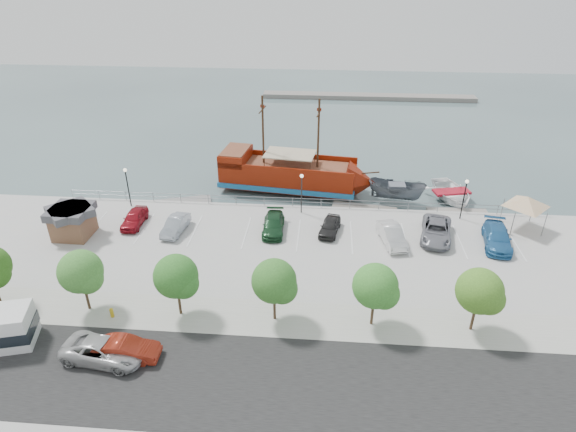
{
  "coord_description": "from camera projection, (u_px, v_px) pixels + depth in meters",
  "views": [
    {
      "loc": [
        2.18,
        -37.03,
        23.53
      ],
      "look_at": [
        -1.0,
        2.0,
        2.0
      ],
      "focal_mm": 30.0,
      "sensor_mm": 36.0,
      "label": 1
    }
  ],
  "objects": [
    {
      "name": "fire_hydrant",
      "position": [
        112.0,
        312.0,
        35.1
      ],
      "size": [
        0.28,
        0.28,
        0.82
      ],
      "rotation": [
        0.0,
        0.0,
        0.27
      ],
      "color": "gold",
      "rests_on": "sidewalk"
    },
    {
      "name": "dock_west",
      "position": [
        181.0,
        203.0,
        53.22
      ],
      "size": [
        6.93,
        3.78,
        0.38
      ],
      "primitive_type": "cube",
      "rotation": [
        0.0,
        0.0,
        0.3
      ],
      "color": "gray",
      "rests_on": "ground"
    },
    {
      "name": "street_sedan",
      "position": [
        125.0,
        349.0,
        31.44
      ],
      "size": [
        4.48,
        1.61,
        1.47
      ],
      "primitive_type": "imported",
      "rotation": [
        0.0,
        0.0,
        1.58
      ],
      "color": "maroon",
      "rests_on": "street"
    },
    {
      "name": "dock_east",
      "position": [
        458.0,
        213.0,
        51.09
      ],
      "size": [
        6.38,
        2.08,
        0.36
      ],
      "primitive_type": "cube",
      "rotation": [
        0.0,
        0.0,
        0.05
      ],
      "color": "gray",
      "rests_on": "ground"
    },
    {
      "name": "lamp_post_mid",
      "position": [
        302.0,
        187.0,
        48.09
      ],
      "size": [
        0.36,
        0.36,
        4.28
      ],
      "color": "black",
      "rests_on": "land_slab"
    },
    {
      "name": "tree_b",
      "position": [
        82.0,
        273.0,
        34.5
      ],
      "size": [
        3.3,
        3.2,
        5.0
      ],
      "color": "#473321",
      "rests_on": "sidewalk"
    },
    {
      "name": "tree_d",
      "position": [
        276.0,
        283.0,
        33.51
      ],
      "size": [
        3.3,
        3.2,
        5.0
      ],
      "color": "#473321",
      "rests_on": "sidewalk"
    },
    {
      "name": "patrol_boat",
      "position": [
        396.0,
        193.0,
        53.08
      ],
      "size": [
        6.7,
        4.04,
        2.44
      ],
      "primitive_type": "imported",
      "rotation": [
        0.0,
        0.0,
        1.29
      ],
      "color": "slate",
      "rests_on": "ground"
    },
    {
      "name": "canopy_tent",
      "position": [
        528.0,
        197.0,
        45.08
      ],
      "size": [
        4.8,
        4.8,
        3.9
      ],
      "rotation": [
        0.0,
        0.0,
        0.03
      ],
      "color": "slate",
      "rests_on": "land_slab"
    },
    {
      "name": "far_shore",
      "position": [
        368.0,
        97.0,
        91.45
      ],
      "size": [
        40.0,
        3.0,
        0.8
      ],
      "primitive_type": "cube",
      "color": "gray",
      "rests_on": "ground"
    },
    {
      "name": "parked_car_e",
      "position": [
        330.0,
        226.0,
        45.65
      ],
      "size": [
        2.4,
        4.31,
        1.39
      ],
      "primitive_type": "imported",
      "rotation": [
        0.0,
        0.0,
        -0.2
      ],
      "color": "black",
      "rests_on": "land_slab"
    },
    {
      "name": "parked_car_d",
      "position": [
        273.0,
        225.0,
        45.88
      ],
      "size": [
        2.14,
        4.94,
        1.42
      ],
      "primitive_type": "imported",
      "rotation": [
        0.0,
        0.0,
        0.03
      ],
      "color": "#184023",
      "rests_on": "land_slab"
    },
    {
      "name": "tree_e",
      "position": [
        377.0,
        288.0,
        33.01
      ],
      "size": [
        3.3,
        3.2,
        5.0
      ],
      "color": "#473321",
      "rests_on": "sidewalk"
    },
    {
      "name": "seawall_railing",
      "position": [
        302.0,
        202.0,
        50.39
      ],
      "size": [
        50.0,
        0.06,
        1.0
      ],
      "color": "slate",
      "rests_on": "land_slab"
    },
    {
      "name": "pirate_ship",
      "position": [
        299.0,
        176.0,
        55.39
      ],
      "size": [
        18.36,
        7.09,
        11.45
      ],
      "rotation": [
        0.0,
        0.0,
        -0.13
      ],
      "color": "maroon",
      "rests_on": "ground"
    },
    {
      "name": "street",
      "position": [
        281.0,
        384.0,
        29.86
      ],
      "size": [
        100.0,
        8.0,
        0.04
      ],
      "primitive_type": "cube",
      "color": "black",
      "rests_on": "land_slab"
    },
    {
      "name": "speedboat",
      "position": [
        451.0,
        195.0,
        53.77
      ],
      "size": [
        6.45,
        7.93,
        1.44
      ],
      "primitive_type": "imported",
      "rotation": [
        0.0,
        0.0,
        0.23
      ],
      "color": "white",
      "rests_on": "ground"
    },
    {
      "name": "parked_car_b",
      "position": [
        175.0,
        225.0,
        45.78
      ],
      "size": [
        1.98,
        4.45,
        1.42
      ],
      "primitive_type": "imported",
      "rotation": [
        0.0,
        0.0,
        -0.11
      ],
      "color": "#959CA8",
      "rests_on": "land_slab"
    },
    {
      "name": "lamp_post_left",
      "position": [
        127.0,
        181.0,
        49.38
      ],
      "size": [
        0.36,
        0.36,
        4.28
      ],
      "color": "black",
      "rests_on": "land_slab"
    },
    {
      "name": "lamp_post_right",
      "position": [
        465.0,
        192.0,
        46.96
      ],
      "size": [
        0.36,
        0.36,
        4.28
      ],
      "color": "black",
      "rests_on": "land_slab"
    },
    {
      "name": "parked_car_a",
      "position": [
        134.0,
        218.0,
        46.96
      ],
      "size": [
        1.74,
        4.3,
        1.47
      ],
      "primitive_type": "imported",
      "rotation": [
        0.0,
        0.0,
        0.0
      ],
      "color": "maroon",
      "rests_on": "land_slab"
    },
    {
      "name": "parked_car_h",
      "position": [
        497.0,
        237.0,
        43.66
      ],
      "size": [
        3.1,
        5.81,
        1.6
      ],
      "primitive_type": "imported",
      "rotation": [
        0.0,
        0.0,
        -0.16
      ],
      "color": "#2969A3",
      "rests_on": "land_slab"
    },
    {
      "name": "tree_f",
      "position": [
        482.0,
        293.0,
        32.51
      ],
      "size": [
        3.3,
        3.2,
        5.0
      ],
      "color": "#473321",
      "rests_on": "sidewalk"
    },
    {
      "name": "parked_car_g",
      "position": [
        436.0,
        231.0,
        44.68
      ],
      "size": [
        3.79,
        6.19,
        1.6
      ],
      "primitive_type": "imported",
      "rotation": [
        0.0,
        0.0,
        -0.21
      ],
      "color": "gray",
      "rests_on": "land_slab"
    },
    {
      "name": "sidewalk",
      "position": [
        288.0,
        319.0,
        35.09
      ],
      "size": [
        100.0,
        4.0,
        0.05
      ],
      "primitive_type": "cube",
      "color": "#9F9E93",
      "rests_on": "land_slab"
    },
    {
      "name": "tree_c",
      "position": [
        178.0,
        278.0,
        34.01
      ],
      "size": [
        3.3,
        3.2,
        5.0
      ],
      "color": "#473321",
      "rests_on": "sidewalk"
    },
    {
      "name": "shed",
      "position": [
        72.0,
        221.0,
        44.76
      ],
      "size": [
        3.63,
        3.63,
        2.94
      ],
      "rotation": [
        0.0,
        0.0,
        -0.02
      ],
      "color": "brown",
      "rests_on": "land_slab"
    },
    {
      "name": "parked_car_f",
      "position": [
        392.0,
        235.0,
        44.01
      ],
      "size": [
        2.61,
        5.02,
        1.57
      ],
      "primitive_type": "imported",
      "rotation": [
        0.0,
        0.0,
        0.21
      ],
      "color": "silver",
      "rests_on": "land_slab"
    },
    {
      "name": "street_van",
      "position": [
        104.0,
        350.0,
        31.32
      ],
      "size": [
        5.78,
        3.17,
        1.53
      ],
      "primitive_type": "imported",
      "rotation": [
        0.0,
        0.0,
        1.45
      ],
      "color": "#ABABAB",
      "rests_on": "street"
    },
    {
      "name": "dock_mid",
      "position": [
        364.0,
        209.0,
        51.78
      ],
      "size": [
        7.12,
        3.08,
        0.39
      ],
      "primitive_type": "cube",
      "rotation": [
        0.0,
        0.0,
        -0.17
      ],
      "color": "slate",
      "rests_on": "ground"
    },
    {
      "name": "ground",
      "position": [
        297.0,
        255.0,
        44.32
      ],
      "size": [
        160.0,
        160.0,
        0.0
      ],
      "primitive_type": "plane",
      "color": "#3F5154"
    }
  ]
}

